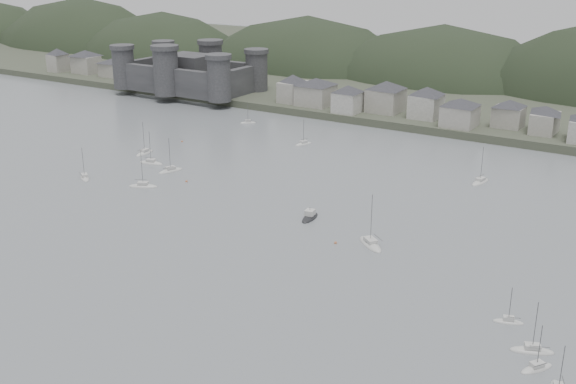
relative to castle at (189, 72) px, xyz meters
The scene contains 7 objects.
ground 216.45m from the castle, 56.28° to the right, with size 900.00×900.00×0.00m, color slate.
far_shore_land 166.61m from the castle, 43.83° to the left, with size 900.00×250.00×3.00m, color #383D2D.
forested_ridge 155.26m from the castle, 35.67° to the left, with size 851.55×103.94×102.57m.
castle is the anchor object (origin of this frame).
moored_fleet 165.99m from the castle, 45.55° to the right, with size 235.79×175.57×13.57m.
motor_launch_far 164.30m from the castle, 39.58° to the right, with size 4.01×8.37×3.92m.
mooring_buoys 176.49m from the castle, 50.43° to the right, with size 188.14×132.60×0.70m.
Camera 1 is at (88.48, -65.42, 64.55)m, focal length 42.99 mm.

